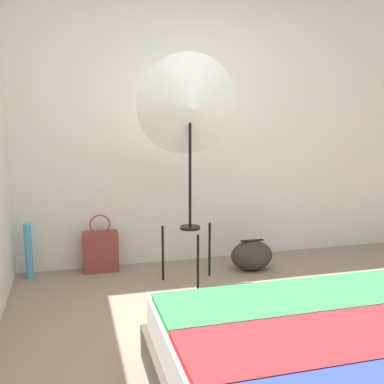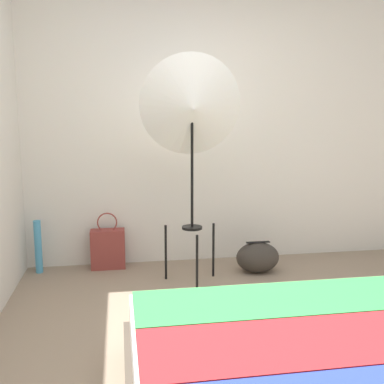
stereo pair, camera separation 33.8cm
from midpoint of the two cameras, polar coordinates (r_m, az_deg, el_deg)
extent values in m
plane|color=gray|center=(2.55, 7.02, -22.08)|extent=(14.00, 14.00, 0.00)
cube|color=silver|center=(4.12, -3.39, 9.00)|extent=(8.00, 0.05, 2.60)
cube|color=red|center=(2.15, 16.25, -17.11)|extent=(1.63, 0.44, 0.04)
cube|color=green|center=(2.51, 10.83, -12.96)|extent=(1.63, 0.44, 0.04)
cylinder|color=black|center=(3.44, -2.08, -9.20)|extent=(0.02, 0.02, 0.46)
cylinder|color=black|center=(3.73, -6.34, -7.76)|extent=(0.02, 0.02, 0.46)
cylinder|color=black|center=(3.81, -0.31, -7.34)|extent=(0.02, 0.02, 0.46)
cylinder|color=black|center=(3.60, -2.95, -4.58)|extent=(0.16, 0.16, 0.02)
cylinder|color=black|center=(3.51, -3.01, 2.96)|extent=(0.02, 0.02, 0.95)
cone|color=white|center=(3.49, -3.08, 10.73)|extent=(0.80, 0.34, 0.82)
cube|color=brown|center=(4.06, -13.90, -7.38)|extent=(0.30, 0.15, 0.35)
torus|color=brown|center=(4.00, -14.03, -4.06)|extent=(0.18, 0.01, 0.18)
ellipsoid|color=#332D28|center=(3.99, 5.18, -8.06)|extent=(0.38, 0.26, 0.26)
cube|color=black|center=(3.96, 5.21, -6.18)|extent=(0.21, 0.04, 0.01)
cylinder|color=#4CA3D1|center=(4.05, -22.33, -7.03)|extent=(0.06, 0.06, 0.46)
camera|label=1|loc=(0.17, -92.86, -0.48)|focal=42.00mm
camera|label=2|loc=(0.17, 87.14, 0.48)|focal=42.00mm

